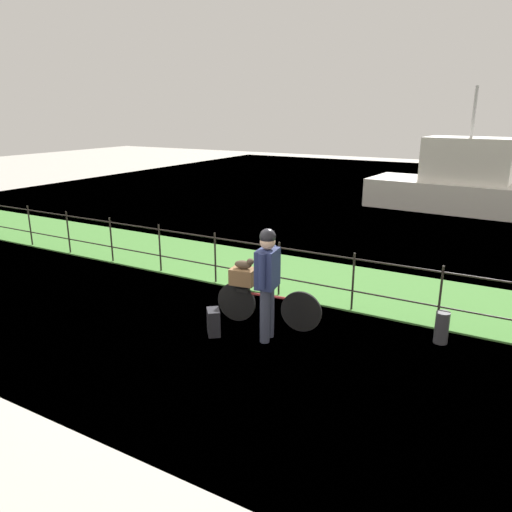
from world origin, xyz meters
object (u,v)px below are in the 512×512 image
at_px(cyclist_person, 267,275).
at_px(moored_boat_near, 465,185).
at_px(bicycle_main, 267,305).
at_px(mooring_bollard, 442,328).
at_px(terrier_dog, 245,264).
at_px(wooden_crate, 243,276).
at_px(backpack_on_paving, 214,322).

relative_size(cyclist_person, moored_boat_near, 0.26).
distance_m(bicycle_main, mooring_bollard, 2.60).
bearing_deg(mooring_bollard, cyclist_person, -153.00).
bearing_deg(bicycle_main, terrier_dog, -171.81).
bearing_deg(terrier_dog, moored_boat_near, 81.39).
bearing_deg(wooden_crate, bicycle_main, 8.19).
xyz_separation_m(bicycle_main, mooring_bollard, (2.49, 0.73, -0.10)).
relative_size(terrier_dog, mooring_bollard, 0.68).
relative_size(terrier_dog, backpack_on_paving, 0.81).
relative_size(cyclist_person, mooring_bollard, 3.52).
distance_m(bicycle_main, terrier_dog, 0.73).
relative_size(terrier_dog, moored_boat_near, 0.05).
bearing_deg(moored_boat_near, wooden_crate, -98.73).
height_order(bicycle_main, backpack_on_paving, bicycle_main).
bearing_deg(wooden_crate, cyclist_person, -30.24).
distance_m(bicycle_main, backpack_on_paving, 0.88).
bearing_deg(terrier_dog, mooring_bollard, 15.29).
distance_m(mooring_bollard, moored_boat_near, 10.76).
bearing_deg(wooden_crate, mooring_bollard, 15.23).
bearing_deg(bicycle_main, wooden_crate, -171.81).
distance_m(cyclist_person, mooring_bollard, 2.64).
relative_size(bicycle_main, mooring_bollard, 3.57).
xyz_separation_m(cyclist_person, backpack_on_paving, (-0.77, -0.26, -0.80)).
distance_m(terrier_dog, moored_boat_near, 11.60).
bearing_deg(bicycle_main, mooring_bollard, 16.31).
bearing_deg(wooden_crate, moored_boat_near, 81.27).
xyz_separation_m(wooden_crate, cyclist_person, (0.63, -0.36, 0.24)).
bearing_deg(mooring_bollard, wooden_crate, -164.77).
bearing_deg(backpack_on_paving, cyclist_person, 68.53).
height_order(wooden_crate, backpack_on_paving, wooden_crate).
bearing_deg(backpack_on_paving, terrier_dog, 124.48).
xyz_separation_m(bicycle_main, moored_boat_near, (1.37, 11.42, 0.53)).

